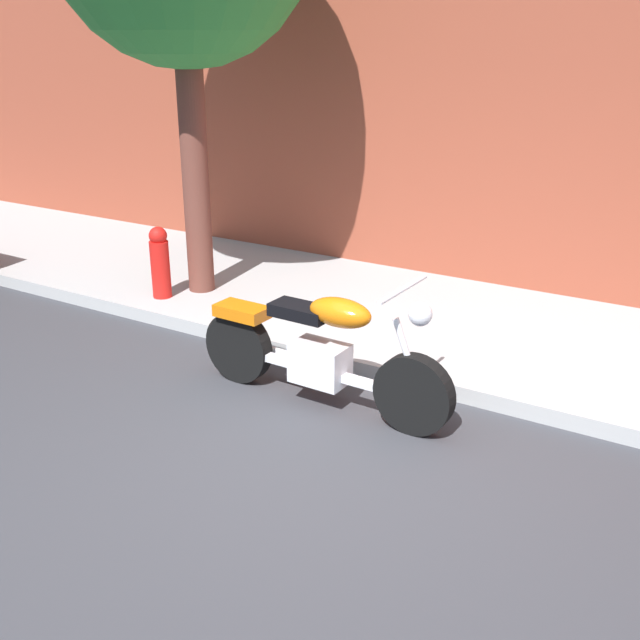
# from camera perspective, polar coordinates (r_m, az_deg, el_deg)

# --- Properties ---
(ground_plane) EXTENTS (60.00, 60.00, 0.00)m
(ground_plane) POSITION_cam_1_polar(r_m,az_deg,el_deg) (5.34, 0.02, -10.10)
(ground_plane) COLOR #38383D
(sidewalk) EXTENTS (23.24, 2.68, 0.14)m
(sidewalk) POSITION_cam_1_polar(r_m,az_deg,el_deg) (7.40, 10.42, -0.66)
(sidewalk) COLOR #A8A8A8
(sidewalk) RESTS_ON ground
(motorcycle) EXTENTS (2.25, 0.70, 1.11)m
(motorcycle) POSITION_cam_1_polar(r_m,az_deg,el_deg) (5.79, 0.00, -2.47)
(motorcycle) COLOR black
(motorcycle) RESTS_ON ground
(fire_hydrant) EXTENTS (0.20, 0.20, 0.91)m
(fire_hydrant) POSITION_cam_1_polar(r_m,az_deg,el_deg) (8.04, -12.13, 3.89)
(fire_hydrant) COLOR red
(fire_hydrant) RESTS_ON ground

